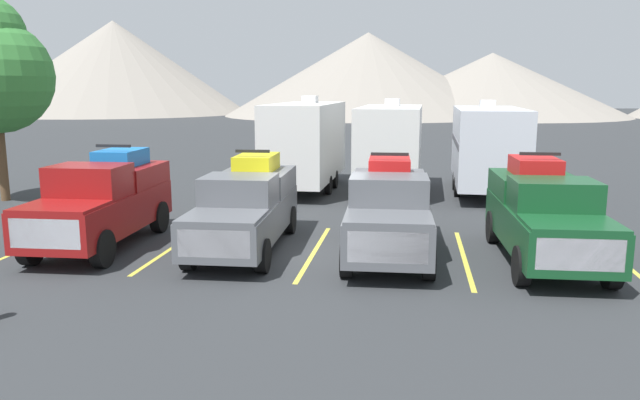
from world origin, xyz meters
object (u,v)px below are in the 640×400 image
Objects in this scene: pickup_truck_c at (389,210)px; pickup_truck_d at (544,213)px; camper_trailer_a at (305,141)px; camper_trailer_c at (488,145)px; pickup_truck_a at (103,200)px; camper_trailer_b at (390,144)px; pickup_truck_b at (247,205)px.

pickup_truck_c is 3.82m from pickup_truck_d.
camper_trailer_a reaches higher than camper_trailer_c.
pickup_truck_a reaches higher than pickup_truck_d.
camper_trailer_a is at bearing 111.71° from pickup_truck_c.
camper_trailer_a reaches higher than pickup_truck_d.
camper_trailer_a is 3.49m from camper_trailer_b.
camper_trailer_a is (3.88, 9.74, 0.81)m from pickup_truck_a.
camper_trailer_b is at bearing 91.93° from pickup_truck_c.
camper_trailer_a reaches higher than camper_trailer_b.
camper_trailer_a is at bearing -178.08° from camper_trailer_c.
pickup_truck_b is 0.74× the size of camper_trailer_a.
pickup_truck_b is 7.60m from pickup_truck_d.
camper_trailer_b is at bearing -2.46° from camper_trailer_a.
pickup_truck_b is at bearing 178.99° from pickup_truck_d.
camper_trailer_b is (3.46, 9.25, 0.85)m from pickup_truck_b.
camper_trailer_c reaches higher than pickup_truck_a.
camper_trailer_a is at bearing 68.30° from pickup_truck_a.
pickup_truck_b is at bearing 177.62° from pickup_truck_c.
pickup_truck_b is at bearing -110.49° from camper_trailer_b.
pickup_truck_a is at bearing -179.00° from pickup_truck_d.
pickup_truck_c is (7.68, 0.18, -0.08)m from pickup_truck_a.
pickup_truck_c is at bearing -88.07° from camper_trailer_b.
pickup_truck_a is 15.05m from camper_trailer_c.
pickup_truck_c is 10.33m from camper_trailer_a.
pickup_truck_d is 0.71× the size of camper_trailer_a.
pickup_truck_d is (3.82, 0.02, 0.03)m from pickup_truck_c.
pickup_truck_d is at bearing 0.35° from pickup_truck_c.
pickup_truck_d is (7.60, -0.13, 0.05)m from pickup_truck_b.
camper_trailer_c is (3.56, 9.81, 0.81)m from pickup_truck_c.
camper_trailer_b reaches higher than pickup_truck_d.
pickup_truck_b is 3.78m from pickup_truck_c.
camper_trailer_b is at bearing 113.81° from pickup_truck_d.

